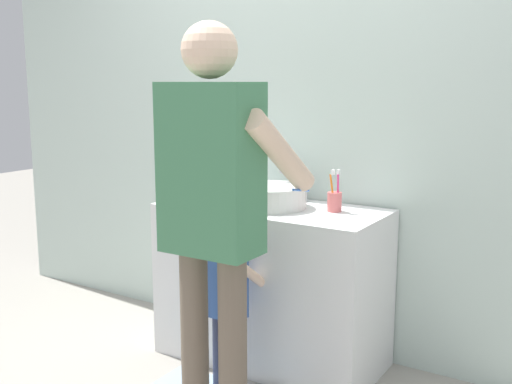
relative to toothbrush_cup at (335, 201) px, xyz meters
name	(u,v)px	position (x,y,z in m)	size (l,w,h in m)	color
ground_plane	(240,381)	(-0.32, -0.36, -0.87)	(14.00, 14.00, 0.00)	#9E998E
back_wall	(303,98)	(-0.32, 0.26, 0.48)	(4.40, 0.08, 2.70)	silver
vanity_cabinet	(271,284)	(-0.32, -0.06, -0.46)	(1.14, 0.54, 0.82)	white
sink_basin	(270,196)	(-0.32, -0.08, 0.00)	(0.37, 0.37, 0.11)	silver
faucet	(291,185)	(-0.32, 0.14, 0.03)	(0.18, 0.14, 0.18)	#B7BABF
toothbrush_cup	(335,201)	(0.00, 0.00, 0.00)	(0.07, 0.07, 0.21)	#D86666
soap_bottle	(213,188)	(-0.67, -0.08, 0.01)	(0.06, 0.06, 0.16)	#66B2D1
child_toddler	(227,293)	(-0.32, -0.46, -0.39)	(0.25, 0.25, 0.80)	#2D334C
adult_parent	(214,195)	(-0.18, -0.75, 0.13)	(0.52, 0.55, 1.67)	#6B5B4C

